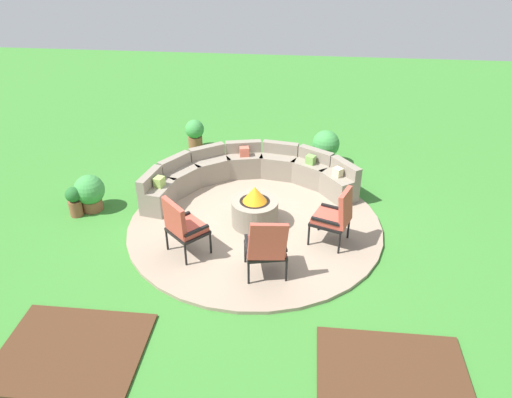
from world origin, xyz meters
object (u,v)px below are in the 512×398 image
potted_plant_3 (326,147)px  lounge_chair_back_left (335,216)px  lounge_chair_front_right (266,246)px  fire_pit (255,209)px  curved_stone_bench (247,173)px  lounge_chair_front_left (183,225)px  potted_plant_1 (74,201)px  potted_plant_2 (195,133)px  potted_plant_0 (90,192)px

potted_plant_3 → lounge_chair_back_left: bearing=-88.1°
lounge_chair_front_right → fire_pit: bearing=90.3°
fire_pit → curved_stone_bench: bearing=102.8°
lounge_chair_front_left → potted_plant_3: lounge_chair_front_left is taller
potted_plant_1 → lounge_chair_back_left: bearing=-5.6°
fire_pit → potted_plant_2: (-1.76, 3.19, 0.04)m
fire_pit → curved_stone_bench: fire_pit is taller
lounge_chair_front_left → potted_plant_1: bearing=-161.2°
curved_stone_bench → lounge_chair_back_left: (1.69, -1.79, 0.25)m
potted_plant_1 → potted_plant_3: 5.31m
lounge_chair_front_right → lounge_chair_back_left: bearing=29.9°
lounge_chair_back_left → potted_plant_0: lounge_chair_back_left is taller
potted_plant_1 → lounge_chair_front_left: bearing=-23.9°
lounge_chair_front_left → lounge_chair_front_right: bearing=26.0°
lounge_chair_front_left → potted_plant_3: 4.32m
potted_plant_2 → potted_plant_3: potted_plant_3 is taller
lounge_chair_front_left → potted_plant_2: size_ratio=1.48×
potted_plant_0 → potted_plant_2: 3.24m
lounge_chair_front_right → potted_plant_2: size_ratio=1.50×
lounge_chair_front_right → potted_plant_3: lounge_chair_front_right is taller
lounge_chair_back_left → potted_plant_0: 4.57m
fire_pit → potted_plant_2: fire_pit is taller
lounge_chair_front_right → potted_plant_0: 3.84m
lounge_chair_front_left → potted_plant_3: size_ratio=1.31×
potted_plant_1 → potted_plant_2: (1.58, 3.17, 0.08)m
fire_pit → lounge_chair_front_left: 1.47m
potted_plant_0 → potted_plant_1: (-0.21, -0.23, -0.06)m
potted_plant_2 → potted_plant_3: bearing=-10.3°
lounge_chair_front_right → potted_plant_1: (-3.67, 1.43, -0.29)m
fire_pit → lounge_chair_back_left: bearing=-17.9°
fire_pit → lounge_chair_front_left: bearing=-136.1°
potted_plant_0 → potted_plant_1: size_ratio=1.22×
lounge_chair_back_left → lounge_chair_front_right: bearing=153.1°
potted_plant_3 → potted_plant_2: bearing=169.7°
curved_stone_bench → potted_plant_2: bearing=128.3°
fire_pit → potted_plant_0: size_ratio=1.16×
curved_stone_bench → lounge_chair_front_left: lounge_chair_front_left is taller
curved_stone_bench → potted_plant_0: curved_stone_bench is taller
lounge_chair_back_left → potted_plant_3: size_ratio=1.30×
lounge_chair_front_left → lounge_chair_back_left: bearing=55.7°
lounge_chair_front_left → lounge_chair_front_right: 1.43m
lounge_chair_front_right → potted_plant_3: 4.16m
lounge_chair_front_left → potted_plant_0: lounge_chair_front_left is taller
curved_stone_bench → potted_plant_1: curved_stone_bench is taller
lounge_chair_front_right → potted_plant_3: (0.96, 4.05, -0.17)m
potted_plant_2 → potted_plant_1: bearing=-116.5°
lounge_chair_front_right → lounge_chair_back_left: size_ratio=1.02×
potted_plant_2 → lounge_chair_back_left: bearing=-49.1°
potted_plant_2 → lounge_chair_front_right: bearing=-65.6°
lounge_chair_front_left → lounge_chair_front_right: (1.37, -0.41, -0.00)m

